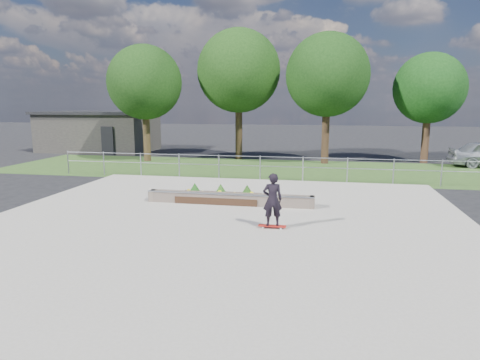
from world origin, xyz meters
name	(u,v)px	position (x,y,z in m)	size (l,w,h in m)	color
ground	(224,224)	(0.00, 0.00, 0.00)	(120.00, 120.00, 0.00)	black
grass_verge	(269,169)	(0.00, 11.00, 0.01)	(30.00, 8.00, 0.02)	#2C4A1D
concrete_slab	(224,223)	(0.00, 0.00, 0.03)	(15.00, 15.00, 0.06)	gray
fence	(260,165)	(0.00, 7.50, 0.77)	(20.06, 0.06, 1.20)	gray
building	(99,131)	(-14.00, 18.00, 1.51)	(8.40, 5.40, 3.00)	#2C2A27
tree_far_left	(145,83)	(-8.00, 13.00, 4.85)	(4.55, 4.55, 7.15)	#332414
tree_mid_left	(239,71)	(-2.50, 15.00, 5.61)	(5.25, 5.25, 8.25)	black
tree_mid_right	(327,75)	(3.00, 14.00, 5.23)	(4.90, 4.90, 7.70)	black
tree_far_right	(429,88)	(9.00, 15.50, 4.48)	(4.20, 4.20, 6.60)	#352015
grind_ledge	(229,199)	(-0.34, 2.30, 0.26)	(6.00, 0.44, 0.43)	brown
planter_bed	(219,196)	(-0.81, 2.72, 0.24)	(3.00, 1.20, 0.61)	black
skateboarder	(272,200)	(1.51, -0.38, 0.90)	(0.80, 0.49, 1.62)	silver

